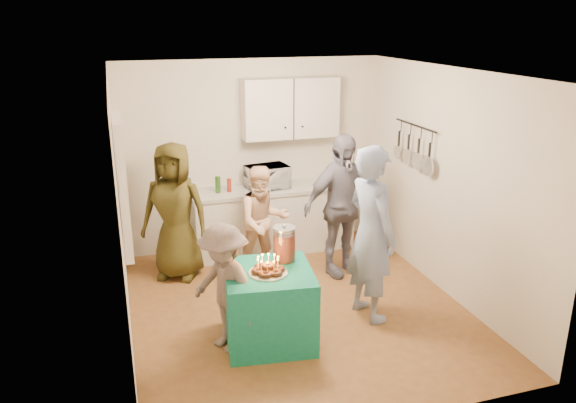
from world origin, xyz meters
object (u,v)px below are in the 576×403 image
object	(u,v)px
woman_back_left	(175,211)
counter	(273,220)
party_table	(269,306)
punch_jar	(284,245)
woman_back_right	(341,206)
child_near_left	(224,288)
woman_back_center	(263,221)
microwave	(267,177)
man_birthday	(371,234)

from	to	relation	value
woman_back_left	counter	bearing A→B (deg)	44.52
party_table	punch_jar	size ratio (longest dim) A/B	2.50
party_table	woman_back_right	size ratio (longest dim) A/B	0.47
punch_jar	woman_back_right	distance (m)	1.50
child_near_left	woman_back_left	bearing A→B (deg)	159.84
punch_jar	woman_back_left	distance (m)	1.83
counter	woman_back_center	world-z (taller)	woman_back_center
woman_back_right	child_near_left	size ratio (longest dim) A/B	1.39
microwave	woman_back_center	distance (m)	0.84
microwave	punch_jar	bearing A→B (deg)	-109.01
man_birthday	woman_back_left	size ratio (longest dim) A/B	1.11
counter	punch_jar	size ratio (longest dim) A/B	6.47
man_birthday	woman_back_left	distance (m)	2.46
party_table	woman_back_left	size ratio (longest dim) A/B	0.50
woman_back_center	child_near_left	size ratio (longest dim) A/B	1.09
punch_jar	child_near_left	size ratio (longest dim) A/B	0.26
party_table	punch_jar	bearing A→B (deg)	41.26
party_table	counter	bearing A→B (deg)	73.19
man_birthday	woman_back_center	size ratio (longest dim) A/B	1.36
counter	man_birthday	xyz separation A→B (m)	(0.49, -2.06, 0.52)
counter	woman_back_center	size ratio (longest dim) A/B	1.57
microwave	party_table	world-z (taller)	microwave
party_table	woman_back_left	xyz separation A→B (m)	(-0.69, 1.77, 0.48)
microwave	woman_back_center	size ratio (longest dim) A/B	0.39
counter	man_birthday	world-z (taller)	man_birthday
woman_back_left	microwave	bearing A→B (deg)	45.50
counter	child_near_left	xyz separation A→B (m)	(-1.11, -2.23, 0.22)
party_table	man_birthday	world-z (taller)	man_birthday
woman_back_right	man_birthday	bearing A→B (deg)	-109.53
woman_back_center	child_near_left	distance (m)	1.72
microwave	punch_jar	world-z (taller)	microwave
counter	party_table	distance (m)	2.32
counter	woman_back_left	world-z (taller)	woman_back_left
woman_back_center	woman_back_right	xyz separation A→B (m)	(0.92, -0.25, 0.19)
microwave	child_near_left	size ratio (longest dim) A/B	0.43
party_table	woman_back_center	bearing A→B (deg)	76.99
microwave	woman_back_center	world-z (taller)	woman_back_center
man_birthday	woman_back_left	bearing A→B (deg)	36.93
punch_jar	man_birthday	world-z (taller)	man_birthday
woman_back_left	child_near_left	bearing A→B (deg)	-55.63
child_near_left	woman_back_right	bearing A→B (deg)	98.32
man_birthday	woman_back_left	world-z (taller)	man_birthday
punch_jar	woman_back_center	distance (m)	1.34
man_birthday	child_near_left	xyz separation A→B (m)	(-1.60, -0.17, -0.31)
party_table	child_near_left	bearing A→B (deg)	-178.74
microwave	party_table	distance (m)	2.40
man_birthday	woman_back_right	world-z (taller)	man_birthday
child_near_left	party_table	bearing A→B (deg)	63.00
microwave	child_near_left	xyz separation A→B (m)	(-1.04, -2.23, -0.42)
woman_back_center	woman_back_right	world-z (taller)	woman_back_right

